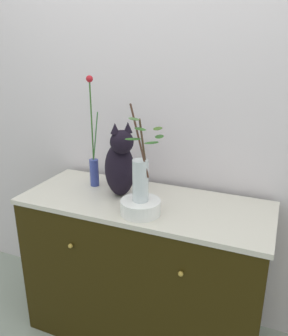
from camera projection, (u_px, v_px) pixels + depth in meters
name	position (u px, v px, depth m)	size (l,w,h in m)	color
ground_plane	(144.00, 328.00, 2.04)	(6.00, 6.00, 0.00)	#919C8F
wall_back	(167.00, 102.00, 1.90)	(4.40, 0.08, 2.60)	silver
sideboard	(144.00, 269.00, 1.90)	(1.30, 0.54, 0.84)	black
cat_sitting	(120.00, 165.00, 1.78)	(0.31, 0.33, 0.40)	black
vase_slim_green	(94.00, 161.00, 1.91)	(0.07, 0.05, 0.61)	#333F8E
bowl_porcelain	(141.00, 207.00, 1.62)	(0.19, 0.19, 0.07)	white
vase_glass_clear	(141.00, 176.00, 1.56)	(0.15, 0.16, 0.46)	silver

